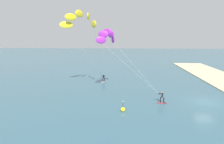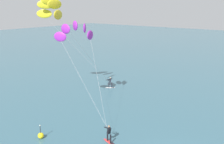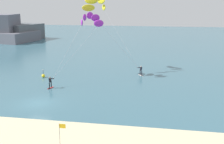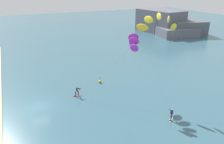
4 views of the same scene
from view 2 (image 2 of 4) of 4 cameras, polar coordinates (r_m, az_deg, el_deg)
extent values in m
ellipsoid|color=red|center=(23.09, -0.70, -15.97)|extent=(0.68, 1.54, 0.08)
cube|color=black|center=(22.78, -0.02, -16.27)|extent=(0.34, 0.34, 0.02)
cylinder|color=black|center=(23.02, -1.06, -14.83)|extent=(0.14, 0.14, 0.78)
cylinder|color=black|center=(22.72, -0.34, -15.26)|extent=(0.14, 0.14, 0.78)
cube|color=black|center=(22.53, -0.71, -13.52)|extent=(0.36, 0.38, 0.63)
sphere|color=#9E7051|center=(22.33, -0.71, -12.58)|extent=(0.20, 0.20, 0.20)
cylinder|color=black|center=(22.90, -1.31, -12.60)|extent=(0.27, 0.51, 0.03)
cylinder|color=black|center=(22.62, -1.27, -12.88)|extent=(0.14, 0.61, 0.15)
cylinder|color=black|center=(22.71, -0.75, -12.77)|extent=(0.51, 0.47, 0.15)
ellipsoid|color=purple|center=(28.88, -5.12, 8.56)|extent=(1.56, 0.80, 1.10)
ellipsoid|color=purple|center=(28.57, -6.40, 10.14)|extent=(1.36, 1.25, 1.10)
ellipsoid|color=purple|center=(28.20, -8.59, 10.66)|extent=(0.96, 1.52, 1.10)
ellipsoid|color=purple|center=(27.92, -10.77, 9.86)|extent=(0.42, 1.55, 1.10)
ellipsoid|color=purple|center=(27.84, -12.00, 8.06)|extent=(0.80, 1.56, 1.10)
cylinder|color=#B2B2B7|center=(25.48, -3.44, -1.11)|extent=(5.29, 6.74, 7.11)
cylinder|color=#B2B2B7|center=(24.90, -7.20, -1.59)|extent=(2.12, 8.30, 7.11)
ellipsoid|color=white|center=(37.13, -0.39, -3.65)|extent=(1.24, 1.38, 0.08)
cube|color=black|center=(37.12, 0.24, -3.57)|extent=(0.40, 0.40, 0.02)
cylinder|color=black|center=(36.99, -0.74, -3.03)|extent=(0.14, 0.14, 0.78)
cylinder|color=black|center=(37.00, -0.06, -3.02)|extent=(0.14, 0.14, 0.78)
cube|color=black|center=(36.78, -0.40, -2.00)|extent=(0.44, 0.44, 0.63)
sphere|color=beige|center=(36.66, -0.40, -1.37)|extent=(0.20, 0.20, 0.20)
cylinder|color=black|center=(36.46, -1.13, -1.91)|extent=(0.53, 0.21, 0.03)
cylinder|color=black|center=(36.50, -0.67, -1.84)|extent=(0.61, 0.12, 0.15)
cylinder|color=black|center=(36.68, -0.85, -1.76)|extent=(0.51, 0.46, 0.15)
ellipsoid|color=yellow|center=(33.78, -15.52, 12.96)|extent=(1.23, 2.08, 1.10)
ellipsoid|color=yellow|center=(32.90, -15.16, 14.97)|extent=(1.82, 1.67, 1.10)
ellipsoid|color=yellow|center=(31.43, -14.30, 15.87)|extent=(2.14, 1.01, 1.10)
ellipsoid|color=yellow|center=(29.95, -13.23, 15.14)|extent=(2.17, 0.45, 1.10)
ellipsoid|color=yellow|center=(29.10, -12.46, 12.90)|extent=(2.08, 1.23, 1.10)
cylinder|color=#B2B2B7|center=(34.58, -7.95, 5.03)|extent=(6.80, 4.98, 9.42)
cylinder|color=#B2B2B7|center=(32.39, -6.08, 4.42)|extent=(8.41, 0.30, 9.42)
sphere|color=yellow|center=(24.48, -16.26, -14.04)|extent=(0.56, 0.56, 0.56)
cylinder|color=#262628|center=(24.19, -16.37, -12.73)|extent=(0.06, 0.06, 0.70)
sphere|color=#F2F2CC|center=(24.00, -16.45, -11.86)|extent=(0.12, 0.12, 0.12)
camera|label=1|loc=(21.07, -82.22, -5.28)|focal=31.31mm
camera|label=3|loc=(39.43, 77.02, 3.31)|focal=45.97mm
camera|label=4|loc=(47.89, 35.64, 18.52)|focal=35.79mm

